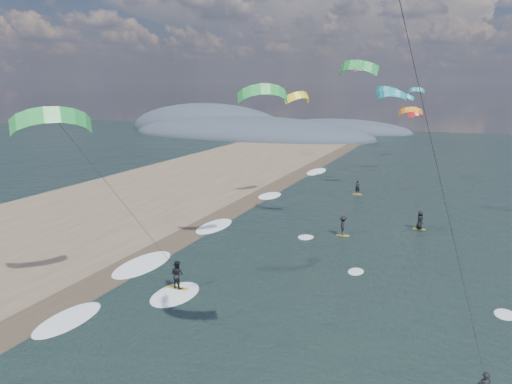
% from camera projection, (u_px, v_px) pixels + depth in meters
% --- Properties ---
extents(wet_sand_strip, '(3.00, 240.00, 0.00)m').
position_uv_depth(wet_sand_strip, '(90.00, 288.00, 32.71)').
color(wet_sand_strip, '#382D23').
rests_on(wet_sand_strip, ground).
extents(coastal_hills, '(80.00, 41.00, 15.00)m').
position_uv_depth(coastal_hills, '(243.00, 133.00, 133.26)').
color(coastal_hills, '#3D4756').
rests_on(coastal_hills, ground).
extents(kitesurfer_near_a, '(7.67, 8.56, 17.83)m').
position_uv_depth(kitesurfer_near_a, '(415.00, 75.00, 14.60)').
color(kitesurfer_near_a, '#BE8F21').
rests_on(kitesurfer_near_a, ground).
extents(kitesurfer_near_b, '(7.14, 9.42, 12.68)m').
position_uv_depth(kitesurfer_near_b, '(95.00, 173.00, 27.84)').
color(kitesurfer_near_b, '#BE8F21').
rests_on(kitesurfer_near_b, ground).
extents(far_kitesurfers, '(9.31, 17.98, 1.77)m').
position_uv_depth(far_kitesurfers, '(370.00, 216.00, 46.90)').
color(far_kitesurfers, '#BE8F21').
rests_on(far_kitesurfers, ground).
extents(bg_kite_field, '(12.18, 73.63, 8.60)m').
position_uv_depth(bg_kite_field, '(381.00, 93.00, 65.96)').
color(bg_kite_field, teal).
rests_on(bg_kite_field, ground).
extents(shoreline_surf, '(2.40, 79.40, 0.11)m').
position_uv_depth(shoreline_surf, '(147.00, 267.00, 36.55)').
color(shoreline_surf, white).
rests_on(shoreline_surf, ground).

